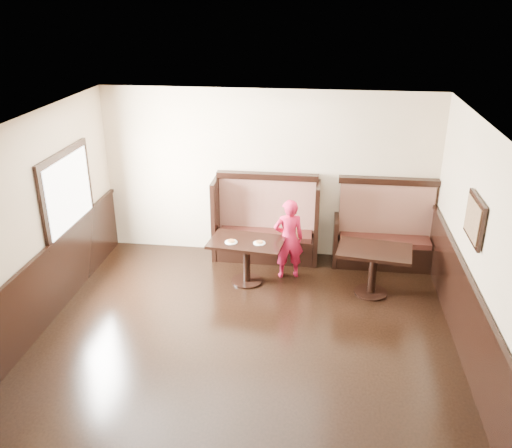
% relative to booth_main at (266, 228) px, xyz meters
% --- Properties ---
extents(ground, '(7.00, 7.00, 0.00)m').
position_rel_booth_main_xyz_m(ground, '(0.00, -3.30, -0.53)').
color(ground, black).
rests_on(ground, ground).
extents(room_shell, '(7.00, 7.00, 7.00)m').
position_rel_booth_main_xyz_m(room_shell, '(-0.30, -3.01, 0.14)').
color(room_shell, beige).
rests_on(room_shell, ground).
extents(booth_main, '(1.75, 0.72, 1.45)m').
position_rel_booth_main_xyz_m(booth_main, '(0.00, 0.00, 0.00)').
color(booth_main, black).
rests_on(booth_main, ground).
extents(booth_neighbor, '(1.65, 0.72, 1.45)m').
position_rel_booth_main_xyz_m(booth_neighbor, '(1.95, -0.00, -0.05)').
color(booth_neighbor, black).
rests_on(booth_neighbor, ground).
extents(table_main, '(1.18, 0.82, 0.71)m').
position_rel_booth_main_xyz_m(table_main, '(-0.20, -0.93, 0.02)').
color(table_main, black).
rests_on(table_main, ground).
extents(table_neighbor, '(1.14, 0.83, 0.73)m').
position_rel_booth_main_xyz_m(table_neighbor, '(1.70, -1.03, 0.02)').
color(table_neighbor, black).
rests_on(table_neighbor, ground).
extents(child, '(0.53, 0.41, 1.30)m').
position_rel_booth_main_xyz_m(child, '(0.42, -0.65, 0.12)').
color(child, '#C7153D').
rests_on(child, ground).
extents(pizza_plate_left, '(0.19, 0.19, 0.03)m').
position_rel_booth_main_xyz_m(pizza_plate_left, '(-0.42, -1.01, 0.19)').
color(pizza_plate_left, white).
rests_on(pizza_plate_left, table_main).
extents(pizza_plate_right, '(0.18, 0.18, 0.03)m').
position_rel_booth_main_xyz_m(pizza_plate_right, '(0.01, -0.99, 0.19)').
color(pizza_plate_right, white).
rests_on(pizza_plate_right, table_main).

